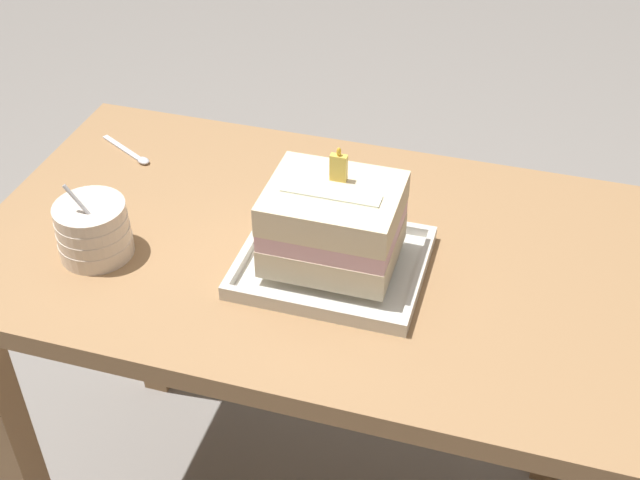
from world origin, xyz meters
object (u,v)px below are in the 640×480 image
object	(u,v)px
bowl_stack	(93,230)
foil_tray	(333,264)
birthday_cake	(333,224)
serving_spoon_near_tray	(134,155)

from	to	relation	value
bowl_stack	foil_tray	bearing A→B (deg)	10.56
foil_tray	birthday_cake	size ratio (longest dim) A/B	1.45
bowl_stack	serving_spoon_near_tray	xyz separation A→B (m)	(-0.07, 0.27, -0.04)
birthday_cake	foil_tray	bearing A→B (deg)	-90.00
foil_tray	serving_spoon_near_tray	bearing A→B (deg)	155.19
birthday_cake	bowl_stack	xyz separation A→B (m)	(-0.37, -0.07, -0.04)
birthday_cake	bowl_stack	distance (m)	0.37
birthday_cake	serving_spoon_near_tray	size ratio (longest dim) A/B	1.51
birthday_cake	bowl_stack	bearing A→B (deg)	-169.43
foil_tray	bowl_stack	xyz separation A→B (m)	(-0.37, -0.07, 0.04)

